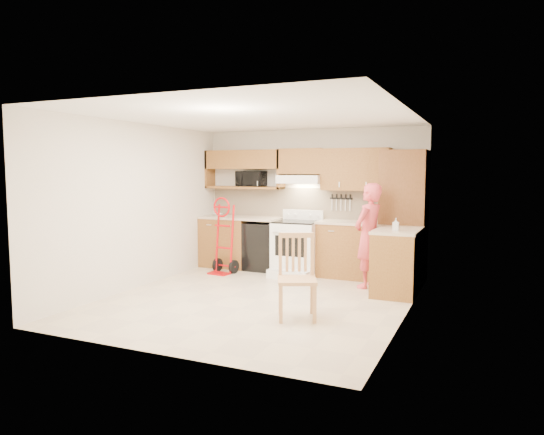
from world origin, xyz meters
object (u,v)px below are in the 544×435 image
Objects in this scene: microwave at (251,179)px; dining_chair at (297,277)px; range at (296,244)px; person at (369,236)px; hand_truck at (222,239)px.

microwave is 3.48m from dining_chair.
range is 1.40m from person.
microwave is at bearing -88.72° from person.
microwave reaches higher than dining_chair.
person is at bearing 53.97° from dining_chair.
range is (1.01, -0.37, -1.08)m from microwave.
range is at bearing -86.64° from person.
hand_truck is at bearing -163.43° from range.
microwave reaches higher than hand_truck.
hand_truck is (-1.22, -0.36, 0.05)m from range.
dining_chair is at bearing -35.08° from hand_truck.
person is (2.34, -0.74, -0.83)m from microwave.
hand_truck is (-2.55, 0.00, -0.20)m from person.
person is 2.01m from dining_chair.
microwave is 2.59m from person.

